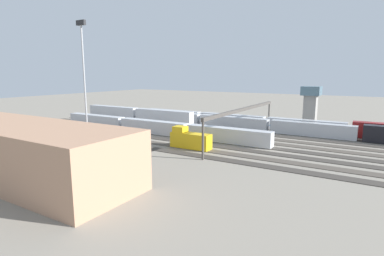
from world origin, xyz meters
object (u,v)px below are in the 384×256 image
train_on_track_5 (153,127)px  signal_gantry (244,111)px  train_on_track_0 (259,122)px  light_mast_1 (84,68)px  maintenance_shed (21,151)px  train_on_track_7 (190,139)px  control_tower (311,103)px  train_on_track_2 (137,115)px  train_on_track_1 (229,122)px

train_on_track_5 → signal_gantry: (-26.31, -5.00, 5.78)m
train_on_track_0 → light_mast_1: light_mast_1 is taller
maintenance_shed → train_on_track_0: bearing=-105.5°
train_on_track_7 → control_tower: 52.39m
train_on_track_2 → maintenance_shed: bearing=113.1°
light_mast_1 → control_tower: size_ratio=2.27×
train_on_track_1 → train_on_track_7: size_ratio=11.48×
train_on_track_0 → train_on_track_7: bearing=81.7°
train_on_track_2 → control_tower: control_tower is taller
train_on_track_7 → signal_gantry: signal_gantry is taller
train_on_track_0 → maintenance_shed: maintenance_shed is taller
train_on_track_0 → signal_gantry: size_ratio=2.01×
control_tower → maintenance_shed: bearing=68.7°
train_on_track_1 → train_on_track_2: size_ratio=2.43×
train_on_track_7 → light_mast_1: light_mast_1 is taller
signal_gantry → train_on_track_2: bearing=-12.3°
train_on_track_1 → light_mast_1: 47.59m
train_on_track_1 → maintenance_shed: size_ratio=2.55×
train_on_track_1 → train_on_track_0: bearing=-149.5°
train_on_track_5 → train_on_track_2: train_on_track_2 is taller
signal_gantry → train_on_track_1: bearing=-54.0°
train_on_track_0 → train_on_track_2: size_ratio=1.92×
train_on_track_0 → train_on_track_2: (43.37, 10.00, 0.55)m
train_on_track_0 → light_mast_1: bearing=54.5°
train_on_track_7 → signal_gantry: (-7.52, -15.00, 5.64)m
control_tower → signal_gantry: bearing=72.7°
train_on_track_1 → control_tower: control_tower is taller
train_on_track_5 → maintenance_shed: size_ratio=1.59×
train_on_track_2 → light_mast_1: bearing=110.4°
train_on_track_7 → signal_gantry: bearing=-116.6°
maintenance_shed → signal_gantry: bearing=-114.0°
light_mast_1 → train_on_track_5: bearing=-111.0°
train_on_track_5 → light_mast_1: 26.02m
signal_gantry → train_on_track_0: bearing=-83.1°
train_on_track_5 → train_on_track_0: bearing=-133.7°
train_on_track_1 → train_on_track_7: (-3.36, 30.00, 0.08)m
light_mast_1 → signal_gantry: size_ratio=0.68×
train_on_track_1 → light_mast_1: size_ratio=3.78×
train_on_track_1 → light_mast_1: (22.48, 38.35, 16.99)m
train_on_track_0 → train_on_track_5: bearing=46.3°
train_on_track_7 → train_on_track_5: bearing=-28.0°
train_on_track_5 → maintenance_shed: (-5.15, 42.65, 2.66)m
train_on_track_0 → control_tower: size_ratio=6.75×
control_tower → train_on_track_5: bearing=46.5°
train_on_track_0 → light_mast_1: (30.95, 43.35, 17.00)m
train_on_track_0 → train_on_track_7: train_on_track_7 is taller
light_mast_1 → maintenance_shed: bearing=116.7°
train_on_track_7 → train_on_track_5: (18.79, -10.00, -0.14)m
train_on_track_2 → train_on_track_0: bearing=-167.0°
train_on_track_5 → control_tower: 53.87m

